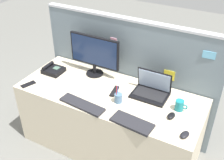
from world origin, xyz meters
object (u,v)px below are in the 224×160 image
object	(u,v)px
cell_phone_black_slab	(28,84)
coffee_mug	(180,105)
keyboard_spare	(132,123)
desk_phone	(53,70)
pen_cup	(118,98)
computer_mouse_right_hand	(185,135)
cell_phone_white_slab	(48,94)
keyboard_main	(82,105)
laptop	(152,89)
computer_mouse_left_hand	(171,116)
tv_remote	(114,91)
desktop_monitor	(94,53)

from	to	relation	value
cell_phone_black_slab	coffee_mug	bearing A→B (deg)	33.41
keyboard_spare	desk_phone	bearing A→B (deg)	167.57
desk_phone	pen_cup	xyz separation A→B (m)	(0.87, -0.14, 0.02)
computer_mouse_right_hand	keyboard_spare	bearing A→B (deg)	-157.15
pen_cup	coffee_mug	distance (m)	0.56
keyboard_spare	cell_phone_white_slab	world-z (taller)	keyboard_spare
keyboard_main	laptop	bearing A→B (deg)	49.16
desk_phone	pen_cup	bearing A→B (deg)	-8.84
pen_cup	cell_phone_black_slab	distance (m)	0.96
laptop	keyboard_spare	xyz separation A→B (m)	(0.02, -0.48, -0.05)
keyboard_main	cell_phone_black_slab	bearing A→B (deg)	-176.66
computer_mouse_left_hand	tv_remote	xyz separation A→B (m)	(-0.61, 0.10, -0.01)
computer_mouse_left_hand	desktop_monitor	bearing A→B (deg)	169.20
desk_phone	coffee_mug	world-z (taller)	coffee_mug
laptop	pen_cup	bearing A→B (deg)	-130.30
computer_mouse_right_hand	computer_mouse_left_hand	xyz separation A→B (m)	(-0.17, 0.17, 0.00)
keyboard_spare	computer_mouse_right_hand	distance (m)	0.44
computer_mouse_left_hand	cell_phone_black_slab	size ratio (longest dim) A/B	0.67
computer_mouse_left_hand	pen_cup	distance (m)	0.51
laptop	desk_phone	size ratio (longest dim) A/B	1.65
desktop_monitor	tv_remote	bearing A→B (deg)	-30.76
cell_phone_black_slab	cell_phone_white_slab	bearing A→B (deg)	13.71
desk_phone	keyboard_main	bearing A→B (deg)	-29.45
desktop_monitor	computer_mouse_right_hand	size ratio (longest dim) A/B	5.62
desk_phone	cell_phone_black_slab	size ratio (longest dim) A/B	1.40
keyboard_main	keyboard_spare	xyz separation A→B (m)	(0.51, -0.01, 0.00)
cell_phone_white_slab	keyboard_spare	bearing A→B (deg)	-28.27
keyboard_main	coffee_mug	distance (m)	0.88
pen_cup	tv_remote	distance (m)	0.16
laptop	computer_mouse_left_hand	distance (m)	0.37
laptop	coffee_mug	xyz separation A→B (m)	(0.31, -0.11, -0.01)
laptop	keyboard_main	world-z (taller)	laptop
desk_phone	keyboard_spare	bearing A→B (deg)	-17.34
tv_remote	computer_mouse_left_hand	bearing A→B (deg)	-17.21
keyboard_spare	pen_cup	world-z (taller)	pen_cup
desktop_monitor	tv_remote	xyz separation A→B (m)	(0.35, -0.21, -0.24)
desk_phone	cell_phone_black_slab	distance (m)	0.33
cell_phone_white_slab	tv_remote	distance (m)	0.64
desktop_monitor	pen_cup	world-z (taller)	desktop_monitor
cell_phone_black_slab	cell_phone_white_slab	distance (m)	0.29
coffee_mug	tv_remote	bearing A→B (deg)	-176.97
keyboard_main	tv_remote	world-z (taller)	keyboard_main
computer_mouse_right_hand	tv_remote	bearing A→B (deg)	175.16
computer_mouse_left_hand	coffee_mug	xyz separation A→B (m)	(0.03, 0.13, 0.03)
cell_phone_white_slab	tv_remote	bearing A→B (deg)	3.13
pen_cup	cell_phone_white_slab	size ratio (longest dim) A/B	1.36
desktop_monitor	computer_mouse_left_hand	bearing A→B (deg)	-17.60
desktop_monitor	laptop	size ratio (longest dim) A/B	1.64
laptop	desk_phone	bearing A→B (deg)	-173.29
desktop_monitor	keyboard_main	distance (m)	0.61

